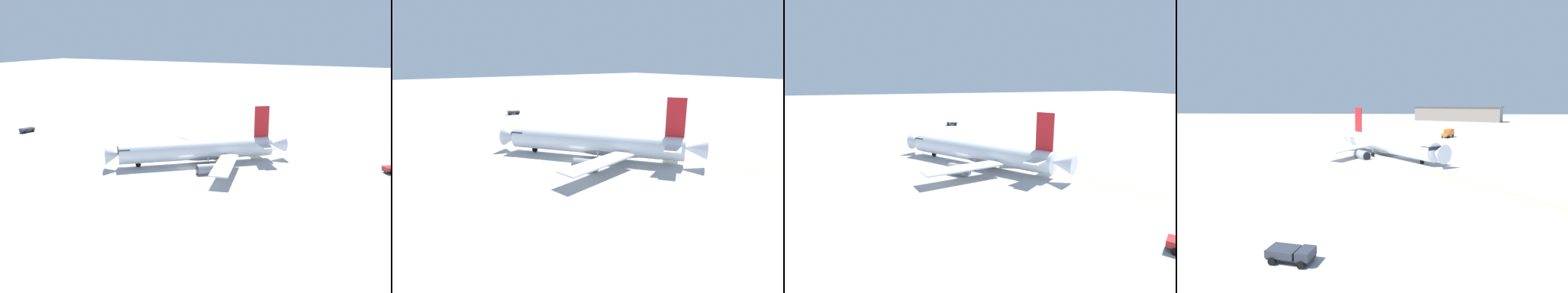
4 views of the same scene
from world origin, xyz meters
The scene contains 4 objects.
ground_plane centered at (0.00, 0.00, 0.00)m, with size 600.00×600.00×0.00m, color #B2B2B2.
airliner_main centered at (3.79, -1.05, 2.71)m, with size 27.11×32.73×11.89m.
baggage_truck_truck centered at (10.16, 53.98, 0.71)m, with size 4.08×2.65×1.22m.
taxiway_centreline centered at (5.41, 2.02, 0.00)m, with size 107.70×156.77×0.01m.
Camera 3 is at (-14.46, -58.35, 17.33)m, focal length 28.31 mm.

